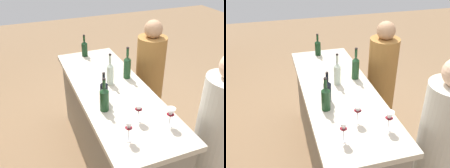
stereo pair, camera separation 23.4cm
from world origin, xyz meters
The scene contains 12 objects.
ground_plane centered at (0.00, 0.00, 0.00)m, with size 12.00×12.00×0.00m, color #846647.
bar_counter centered at (0.00, 0.00, 0.48)m, with size 2.00×0.70×0.96m.
wine_bottle_leftmost_olive_green centered at (-0.31, 0.19, 1.08)m, with size 0.08×0.08×0.31m.
wine_bottle_second_left_near_black centered at (-0.18, 0.15, 1.07)m, with size 0.07×0.07×0.29m.
wine_bottle_center_clear_pale centered at (0.09, -0.02, 1.09)m, with size 0.07×0.07×0.33m.
wine_bottle_second_right_olive_green centered at (0.15, -0.23, 1.09)m, with size 0.08×0.08×0.34m.
wine_bottle_rightmost_dark_green centered at (0.86, 0.03, 1.06)m, with size 0.07×0.07×0.27m.
wine_glass_near_left centered at (-0.70, -0.21, 1.08)m, with size 0.07×0.07×0.17m.
wine_glass_near_center centered at (-0.55, -0.01, 1.08)m, with size 0.07×0.07×0.16m.
wine_glass_near_right centered at (-0.73, 0.16, 1.08)m, with size 0.06×0.06×0.17m.
person_left_guest centered at (0.43, -0.67, 0.67)m, with size 0.36×0.36×1.46m.
person_center_guest centered at (-0.78, -0.66, 0.71)m, with size 0.47×0.47×1.55m.
Camera 1 is at (-2.02, 0.79, 2.26)m, focal length 41.15 mm.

